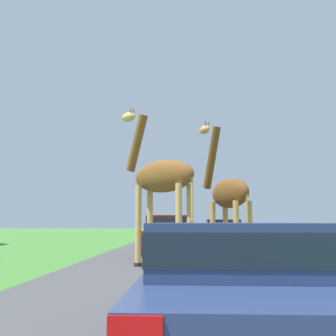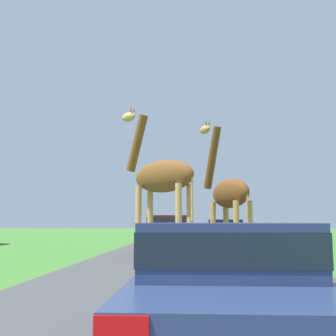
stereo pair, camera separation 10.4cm
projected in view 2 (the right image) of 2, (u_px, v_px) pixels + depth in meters
The scene contains 7 objects.
road at pixel (191, 241), 28.97m from camera, with size 7.04×120.00×0.00m.
giraffe_near_road at pixel (161, 182), 12.55m from camera, with size 2.58×2.04×5.01m.
giraffe_companion at pixel (228, 195), 13.64m from camera, with size 1.72×2.48×4.91m.
car_lead_maroon at pixel (225, 281), 4.44m from camera, with size 1.86×4.02×1.31m.
car_queue_right at pixel (225, 232), 23.35m from camera, with size 1.98×4.67×1.42m.
car_queue_left at pixel (170, 234), 16.94m from camera, with size 1.88×4.70×1.56m.
car_far_ahead at pixel (225, 230), 28.41m from camera, with size 1.81×4.66×1.37m.
Camera 2 is at (0.21, 0.59, 1.33)m, focal length 45.00 mm.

